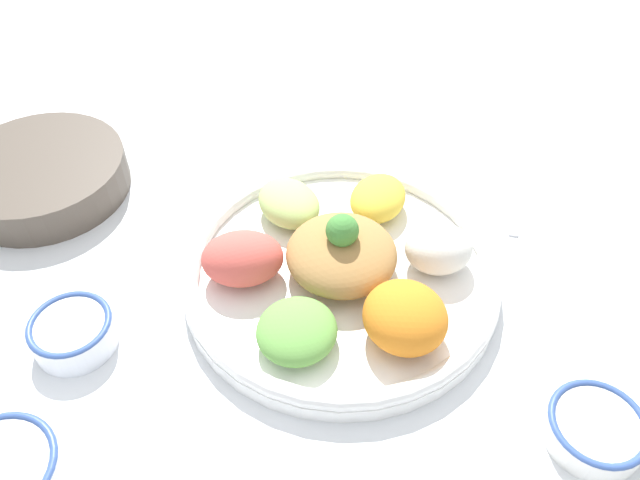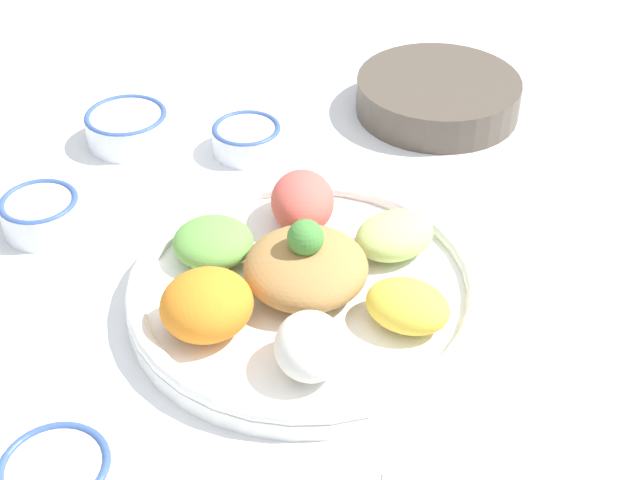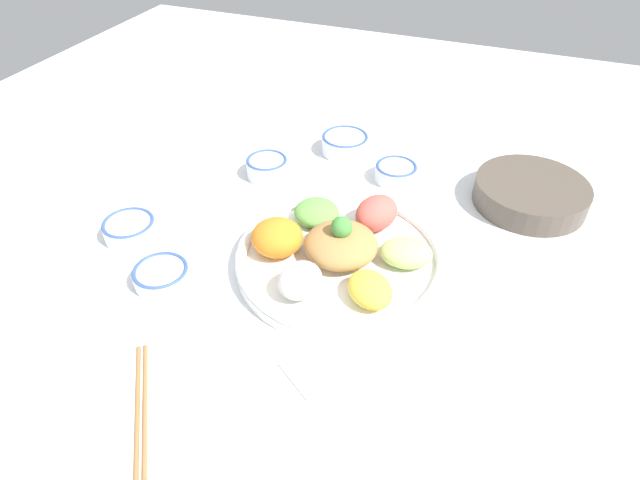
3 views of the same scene
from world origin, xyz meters
name	(u,v)px [view 2 (image 2 of 3)]	position (x,y,z in m)	size (l,w,h in m)	color
ground_plane	(292,295)	(0.00, 0.00, 0.00)	(2.40, 2.40, 0.00)	white
salad_platter	(303,282)	(0.01, -0.01, 0.03)	(0.37, 0.37, 0.10)	white
sauce_bowl_red	(127,126)	(-0.11, 0.36, 0.02)	(0.11, 0.11, 0.04)	white
rice_bowl_blue	(56,474)	(-0.26, -0.17, 0.02)	(0.10, 0.10, 0.03)	white
rice_bowl_plain	(41,213)	(-0.24, 0.20, 0.02)	(0.09, 0.09, 0.04)	white
sauce_bowl_far	(247,138)	(0.03, 0.29, 0.02)	(0.09, 0.09, 0.04)	white
side_serving_bowl	(438,93)	(0.31, 0.30, 0.03)	(0.23, 0.23, 0.05)	#51473D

